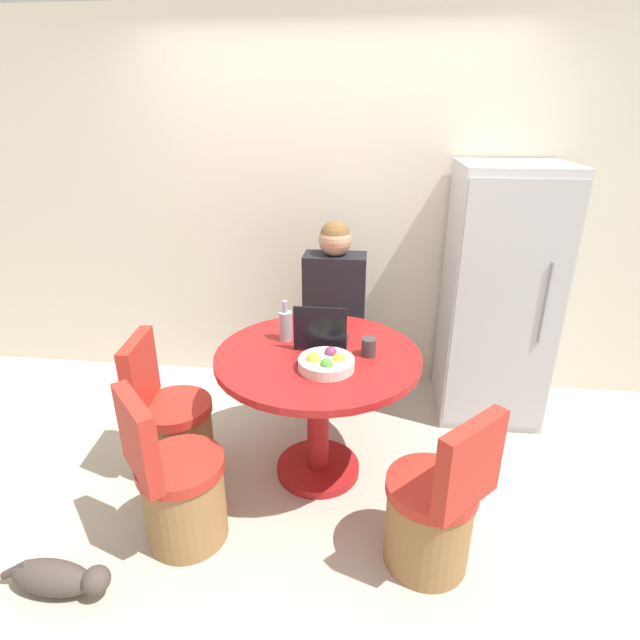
# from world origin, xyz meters

# --- Properties ---
(ground_plane) EXTENTS (12.00, 12.00, 0.00)m
(ground_plane) POSITION_xyz_m (0.00, 0.00, 0.00)
(ground_plane) COLOR #B2A899
(wall_back) EXTENTS (7.00, 0.06, 2.60)m
(wall_back) POSITION_xyz_m (0.00, 1.40, 1.30)
(wall_back) COLOR beige
(wall_back) RESTS_ON ground_plane
(refrigerator) EXTENTS (0.66, 0.64, 1.68)m
(refrigerator) POSITION_xyz_m (1.13, 1.04, 0.84)
(refrigerator) COLOR silver
(refrigerator) RESTS_ON ground_plane
(dining_table) EXTENTS (1.10, 1.10, 0.78)m
(dining_table) POSITION_xyz_m (0.04, 0.21, 0.58)
(dining_table) COLOR maroon
(dining_table) RESTS_ON ground_plane
(chair_left_side) EXTENTS (0.42, 0.41, 0.85)m
(chair_left_side) POSITION_xyz_m (-0.78, 0.13, 0.29)
(chair_left_side) COLOR olive
(chair_left_side) RESTS_ON ground_plane
(chair_near_right_corner) EXTENTS (0.48, 0.48, 0.85)m
(chair_near_right_corner) POSITION_xyz_m (0.63, -0.36, 0.29)
(chair_near_right_corner) COLOR olive
(chair_near_right_corner) RESTS_ON ground_plane
(chair_near_left_corner) EXTENTS (0.48, 0.48, 0.85)m
(chair_near_left_corner) POSITION_xyz_m (-0.56, -0.35, 0.29)
(chair_near_left_corner) COLOR olive
(chair_near_left_corner) RESTS_ON ground_plane
(person_seated) EXTENTS (0.40, 0.37, 1.33)m
(person_seated) POSITION_xyz_m (0.07, 0.98, 0.73)
(person_seated) COLOR #2D2D38
(person_seated) RESTS_ON ground_plane
(laptop) EXTENTS (0.28, 0.21, 0.25)m
(laptop) POSITION_xyz_m (0.05, 0.30, 0.83)
(laptop) COLOR #232328
(laptop) RESTS_ON dining_table
(fruit_bowl) EXTENTS (0.28, 0.28, 0.09)m
(fruit_bowl) POSITION_xyz_m (0.10, 0.05, 0.81)
(fruit_bowl) COLOR beige
(fruit_bowl) RESTS_ON dining_table
(coffee_cup) EXTENTS (0.08, 0.08, 0.10)m
(coffee_cup) POSITION_xyz_m (0.31, 0.22, 0.83)
(coffee_cup) COLOR #383333
(coffee_cup) RESTS_ON dining_table
(bottle) EXTENTS (0.07, 0.07, 0.23)m
(bottle) POSITION_xyz_m (-0.16, 0.36, 0.87)
(bottle) COLOR #9999A3
(bottle) RESTS_ON dining_table
(cat) EXTENTS (0.53, 0.17, 0.17)m
(cat) POSITION_xyz_m (-0.99, -0.71, 0.08)
(cat) COLOR #473D38
(cat) RESTS_ON ground_plane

